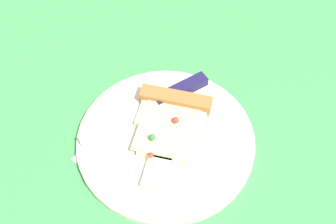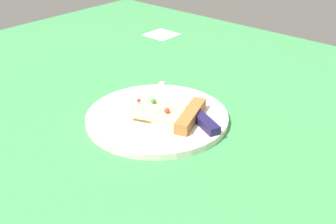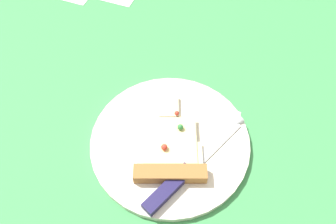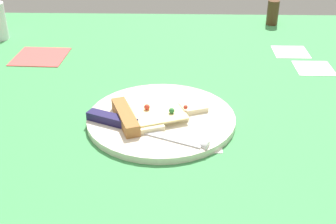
% 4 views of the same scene
% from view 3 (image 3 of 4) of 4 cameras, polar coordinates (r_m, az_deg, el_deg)
% --- Properties ---
extents(ground_plane, '(1.39, 1.39, 0.03)m').
position_cam_3_polar(ground_plane, '(0.68, 1.12, 1.37)').
color(ground_plane, '#3D8C4C').
rests_on(ground_plane, ground).
extents(plate, '(0.28, 0.28, 0.01)m').
position_cam_3_polar(plate, '(0.61, 0.35, -4.97)').
color(plate, silver).
rests_on(plate, ground_plane).
extents(pizza_slice, '(0.19, 0.14, 0.02)m').
position_cam_3_polar(pizza_slice, '(0.58, 0.37, -6.55)').
color(pizza_slice, beige).
rests_on(pizza_slice, plate).
extents(knife, '(0.23, 0.12, 0.02)m').
position_cam_3_polar(knife, '(0.57, 3.32, -9.81)').
color(knife, silver).
rests_on(knife, plate).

